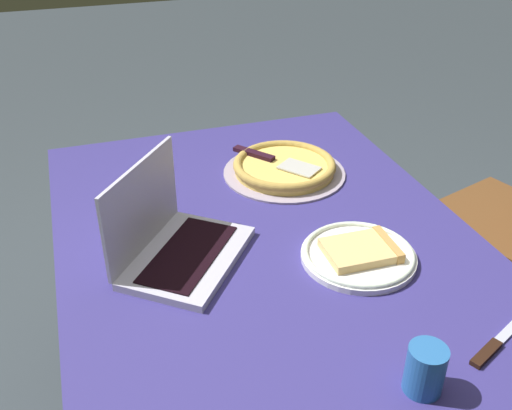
{
  "coord_description": "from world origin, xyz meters",
  "views": [
    {
      "loc": [
        1.09,
        -0.38,
        1.52
      ],
      "look_at": [
        0.02,
        -0.03,
        0.83
      ],
      "focal_mm": 41.08,
      "sensor_mm": 36.0,
      "label": 1
    }
  ],
  "objects_px": {
    "pizza_tray": "(284,167)",
    "table_knife": "(496,343)",
    "pizza_plate": "(359,254)",
    "drink_cup": "(425,369)",
    "dining_table": "(265,256)",
    "laptop": "(173,239)"
  },
  "relations": [
    {
      "from": "laptop",
      "to": "drink_cup",
      "type": "distance_m",
      "value": 0.6
    },
    {
      "from": "laptop",
      "to": "table_knife",
      "type": "bearing_deg",
      "value": 48.24
    },
    {
      "from": "pizza_plate",
      "to": "laptop",
      "type": "bearing_deg",
      "value": -109.24
    },
    {
      "from": "pizza_tray",
      "to": "laptop",
      "type": "bearing_deg",
      "value": -51.83
    },
    {
      "from": "pizza_plate",
      "to": "pizza_tray",
      "type": "relative_size",
      "value": 0.75
    },
    {
      "from": "pizza_tray",
      "to": "drink_cup",
      "type": "relative_size",
      "value": 3.8
    },
    {
      "from": "pizza_tray",
      "to": "table_knife",
      "type": "relative_size",
      "value": 1.8
    },
    {
      "from": "pizza_tray",
      "to": "drink_cup",
      "type": "height_order",
      "value": "drink_cup"
    },
    {
      "from": "pizza_plate",
      "to": "table_knife",
      "type": "relative_size",
      "value": 1.34
    },
    {
      "from": "laptop",
      "to": "drink_cup",
      "type": "xyz_separation_m",
      "value": [
        0.5,
        0.32,
        -0.0
      ]
    },
    {
      "from": "table_knife",
      "to": "pizza_plate",
      "type": "bearing_deg",
      "value": -159.49
    },
    {
      "from": "dining_table",
      "to": "table_knife",
      "type": "relative_size",
      "value": 6.65
    },
    {
      "from": "pizza_tray",
      "to": "drink_cup",
      "type": "distance_m",
      "value": 0.8
    },
    {
      "from": "pizza_plate",
      "to": "drink_cup",
      "type": "height_order",
      "value": "drink_cup"
    },
    {
      "from": "table_knife",
      "to": "drink_cup",
      "type": "height_order",
      "value": "drink_cup"
    },
    {
      "from": "table_knife",
      "to": "dining_table",
      "type": "bearing_deg",
      "value": -149.47
    },
    {
      "from": "dining_table",
      "to": "drink_cup",
      "type": "bearing_deg",
      "value": 10.57
    },
    {
      "from": "pizza_plate",
      "to": "dining_table",
      "type": "bearing_deg",
      "value": -134.67
    },
    {
      "from": "pizza_tray",
      "to": "table_knife",
      "type": "xyz_separation_m",
      "value": [
        0.75,
        0.14,
        -0.02
      ]
    },
    {
      "from": "dining_table",
      "to": "drink_cup",
      "type": "distance_m",
      "value": 0.55
    },
    {
      "from": "laptop",
      "to": "pizza_tray",
      "type": "distance_m",
      "value": 0.48
    },
    {
      "from": "dining_table",
      "to": "laptop",
      "type": "distance_m",
      "value": 0.26
    }
  ]
}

